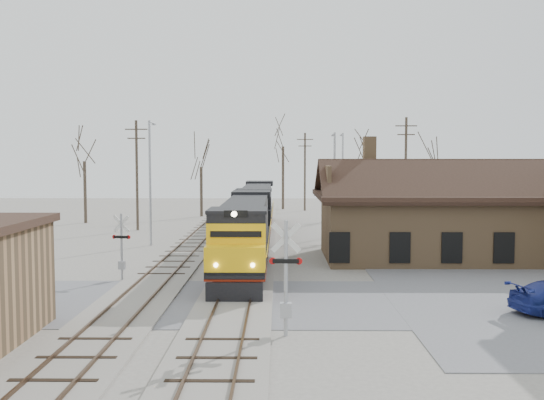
# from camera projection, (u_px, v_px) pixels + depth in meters

# --- Properties ---
(ground) EXTENTS (140.00, 140.00, 0.00)m
(ground) POSITION_uv_depth(u_px,v_px,m) (235.00, 302.00, 27.28)
(ground) COLOR #9C978D
(ground) RESTS_ON ground
(road) EXTENTS (60.00, 9.00, 0.03)m
(road) POSITION_uv_depth(u_px,v_px,m) (235.00, 302.00, 27.28)
(road) COLOR slate
(road) RESTS_ON ground
(track_main) EXTENTS (3.40, 90.00, 0.24)m
(track_main) POSITION_uv_depth(u_px,v_px,m) (250.00, 250.00, 42.24)
(track_main) COLOR #9C978D
(track_main) RESTS_ON ground
(track_siding) EXTENTS (3.40, 90.00, 0.24)m
(track_siding) POSITION_uv_depth(u_px,v_px,m) (186.00, 250.00, 42.29)
(track_siding) COLOR #9C978D
(track_siding) RESTS_ON ground
(depot) EXTENTS (15.20, 9.31, 7.90)m
(depot) POSITION_uv_depth(u_px,v_px,m) (434.00, 221.00, 38.95)
(depot) COLOR #94714C
(depot) RESTS_ON ground
(locomotive_lead) EXTENTS (2.75, 18.45, 4.09)m
(locomotive_lead) POSITION_uv_depth(u_px,v_px,m) (245.00, 232.00, 35.40)
(locomotive_lead) COLOR black
(locomotive_lead) RESTS_ON ground
(locomotive_trailing) EXTENTS (2.75, 18.45, 3.87)m
(locomotive_trailing) POSITION_uv_depth(u_px,v_px,m) (257.00, 206.00, 54.08)
(locomotive_trailing) COLOR black
(locomotive_trailing) RESTS_ON ground
(crossbuck_near) EXTENTS (1.21, 0.32, 4.25)m
(crossbuck_near) POSITION_uv_depth(u_px,v_px,m) (286.00, 282.00, 21.97)
(crossbuck_near) COLOR #A5A8AD
(crossbuck_near) RESTS_ON ground
(crossbuck_far) EXTENTS (1.01, 0.28, 3.55)m
(crossbuck_far) POSITION_uv_depth(u_px,v_px,m) (122.00, 248.00, 32.10)
(crossbuck_far) COLOR #A5A8AD
(crossbuck_far) RESTS_ON ground
(streetlight_a) EXTENTS (0.25, 2.04, 9.23)m
(streetlight_a) POSITION_uv_depth(u_px,v_px,m) (150.00, 176.00, 44.72)
(streetlight_a) COLOR #A5A8AD
(streetlight_a) RESTS_ON ground
(streetlight_b) EXTENTS (0.25, 2.04, 8.56)m
(streetlight_b) POSITION_uv_depth(u_px,v_px,m) (334.00, 178.00, 49.77)
(streetlight_b) COLOR #A5A8AD
(streetlight_b) RESTS_ON ground
(streetlight_c) EXTENTS (0.25, 2.04, 9.05)m
(streetlight_c) POSITION_uv_depth(u_px,v_px,m) (342.00, 172.00, 62.63)
(streetlight_c) COLOR #A5A8AD
(streetlight_c) RESTS_ON ground
(utility_pole_a) EXTENTS (2.00, 0.24, 9.82)m
(utility_pole_a) POSITION_uv_depth(u_px,v_px,m) (137.00, 173.00, 53.99)
(utility_pole_a) COLOR #382D23
(utility_pole_a) RESTS_ON ground
(utility_pole_b) EXTENTS (2.00, 0.24, 9.53)m
(utility_pole_b) POSITION_uv_depth(u_px,v_px,m) (305.00, 170.00, 74.11)
(utility_pole_b) COLOR #382D23
(utility_pole_b) RESTS_ON ground
(utility_pole_c) EXTENTS (2.00, 0.24, 10.22)m
(utility_pole_c) POSITION_uv_depth(u_px,v_px,m) (406.00, 170.00, 55.86)
(utility_pole_c) COLOR #382D23
(utility_pole_c) RESTS_ON ground
(tree_a) EXTENTS (4.10, 4.10, 10.06)m
(tree_a) POSITION_uv_depth(u_px,v_px,m) (84.00, 151.00, 59.89)
(tree_a) COLOR #382D23
(tree_a) RESTS_ON ground
(tree_b) EXTENTS (3.66, 3.66, 8.96)m
(tree_b) POSITION_uv_depth(u_px,v_px,m) (201.00, 159.00, 66.74)
(tree_b) COLOR #382D23
(tree_b) RESTS_ON ground
(tree_c) EXTENTS (5.28, 5.28, 12.93)m
(tree_c) POSITION_uv_depth(u_px,v_px,m) (283.00, 136.00, 75.92)
(tree_c) COLOR #382D23
(tree_c) RESTS_ON ground
(tree_d) EXTENTS (4.28, 4.28, 10.47)m
(tree_d) POSITION_uv_depth(u_px,v_px,m) (361.00, 149.00, 66.37)
(tree_d) COLOR #382D23
(tree_d) RESTS_ON ground
(tree_e) EXTENTS (3.50, 3.50, 8.57)m
(tree_e) POSITION_uv_depth(u_px,v_px,m) (428.00, 161.00, 64.98)
(tree_e) COLOR #382D23
(tree_e) RESTS_ON ground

